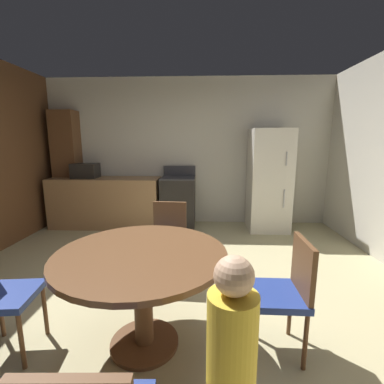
# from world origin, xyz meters

# --- Properties ---
(ground_plane) EXTENTS (14.00, 14.00, 0.00)m
(ground_plane) POSITION_xyz_m (0.00, 0.00, 0.00)
(ground_plane) COLOR tan
(wall_back) EXTENTS (5.53, 0.12, 2.70)m
(wall_back) POSITION_xyz_m (0.00, 2.81, 1.35)
(wall_back) COLOR beige
(wall_back) RESTS_ON ground
(kitchen_counter) EXTENTS (1.96, 0.60, 0.90)m
(kitchen_counter) POSITION_xyz_m (-1.49, 2.41, 0.45)
(kitchen_counter) COLOR #9E754C
(kitchen_counter) RESTS_ON ground
(pantry_column) EXTENTS (0.44, 0.36, 2.10)m
(pantry_column) POSITION_xyz_m (-2.25, 2.59, 1.05)
(pantry_column) COLOR brown
(pantry_column) RESTS_ON ground
(oven_range) EXTENTS (0.60, 0.60, 1.10)m
(oven_range) POSITION_xyz_m (-0.16, 2.41, 0.47)
(oven_range) COLOR black
(oven_range) RESTS_ON ground
(refrigerator) EXTENTS (0.68, 0.68, 1.76)m
(refrigerator) POSITION_xyz_m (1.44, 2.36, 0.88)
(refrigerator) COLOR silver
(refrigerator) RESTS_ON ground
(microwave) EXTENTS (0.44, 0.32, 0.26)m
(microwave) POSITION_xyz_m (-1.84, 2.41, 1.03)
(microwave) COLOR black
(microwave) RESTS_ON kitchen_counter
(dining_table) EXTENTS (1.25, 1.25, 0.76)m
(dining_table) POSITION_xyz_m (-0.15, -0.51, 0.61)
(dining_table) COLOR brown
(dining_table) RESTS_ON ground
(chair_north) EXTENTS (0.42, 0.42, 0.87)m
(chair_north) POSITION_xyz_m (-0.10, 0.53, 0.50)
(chair_north) COLOR brown
(chair_north) RESTS_ON ground
(chair_east) EXTENTS (0.40, 0.40, 0.87)m
(chair_east) POSITION_xyz_m (0.89, -0.52, 0.50)
(chair_east) COLOR brown
(chair_east) RESTS_ON ground
(person_child) EXTENTS (0.31, 0.31, 1.09)m
(person_child) POSITION_xyz_m (0.42, -1.29, 0.58)
(person_child) COLOR #8C337A
(person_child) RESTS_ON ground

